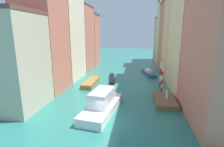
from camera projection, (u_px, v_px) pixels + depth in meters
name	position (u px, v px, depth m)	size (l,w,h in m)	color
ground_plane	(123.00, 75.00, 43.87)	(154.00, 154.00, 0.00)	#28756B
building_left_0	(14.00, 61.00, 23.11)	(6.81, 7.80, 13.21)	#BCB299
building_left_1	(42.00, 32.00, 29.74)	(6.81, 7.77, 20.76)	#C6705B
building_left_2	(64.00, 30.00, 38.22)	(6.81, 9.88, 21.90)	beige
building_left_3	(79.00, 39.00, 48.07)	(6.81, 9.36, 17.53)	#C6705B
building_left_4	(88.00, 39.00, 56.48)	(6.81, 7.55, 16.38)	#C6705B
building_right_1	(194.00, 37.00, 29.71)	(6.81, 11.39, 19.08)	beige
building_right_2	(181.00, 30.00, 39.05)	(6.81, 8.67, 21.91)	#DBB77A
building_right_3	(173.00, 36.00, 48.00)	(6.81, 8.93, 18.68)	#C6705B
building_right_4	(168.00, 33.00, 55.75)	(6.81, 7.70, 20.59)	beige
building_right_5	(164.00, 39.00, 64.34)	(6.81, 8.84, 15.95)	#DBB77A
waterfront_dock	(165.00, 100.00, 26.17)	(3.09, 6.04, 0.67)	brown
person_on_dock	(167.00, 94.00, 25.88)	(0.36, 0.36, 1.44)	white
mooring_pole_0	(162.00, 79.00, 30.51)	(0.28, 0.28, 4.74)	red
mooring_pole_1	(161.00, 74.00, 32.86)	(0.36, 0.36, 5.30)	red
mooring_pole_2	(161.00, 73.00, 35.08)	(0.32, 0.32, 4.58)	red
vaporetto_white	(102.00, 104.00, 22.87)	(4.50, 9.79, 3.01)	white
gondola_black	(112.00, 78.00, 39.24)	(2.33, 8.47, 0.44)	black
motorboat_0	(91.00, 82.00, 35.27)	(2.10, 7.47, 0.90)	olive
motorboat_1	(148.00, 73.00, 43.91)	(3.49, 7.76, 1.34)	#234C93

